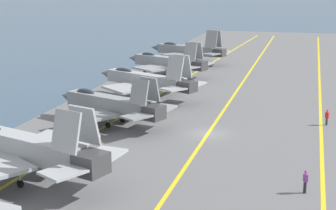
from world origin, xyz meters
TOP-DOWN VIEW (x-y plane):
  - ground_plane at (0.00, 0.00)m, footprint 2000.00×2000.00m
  - carrier_deck at (0.00, 0.00)m, footprint 226.77×42.11m
  - deck_stripe_foul_line at (0.00, -11.58)m, footprint 204.09×2.05m
  - deck_stripe_centerline at (0.00, 0.00)m, footprint 204.09×0.36m
  - deck_stripe_edge_line at (0.00, 11.58)m, footprint 203.66×14.07m
  - parked_jet_second at (-16.64, 12.00)m, footprint 13.87×17.28m
  - parked_jet_third at (0.84, 11.44)m, footprint 12.40×15.25m
  - parked_jet_fourth at (14.36, 11.39)m, footprint 13.15×16.90m
  - parked_jet_fifth at (31.36, 13.17)m, footprint 12.98×16.02m
  - parked_jet_sixth at (46.03, 12.89)m, footprint 12.27×16.60m
  - crew_red_vest at (6.73, -12.23)m, footprint 0.41×0.46m
  - crew_purple_vest at (-13.50, -10.11)m, footprint 0.45×0.38m

SIDE VIEW (x-z plane):
  - ground_plane at x=0.00m, z-range 0.00..0.00m
  - carrier_deck at x=0.00m, z-range 0.00..0.40m
  - deck_stripe_foul_line at x=0.00m, z-range 0.40..0.41m
  - deck_stripe_centerline at x=0.00m, z-range 0.40..0.41m
  - deck_stripe_edge_line at x=0.00m, z-range 0.40..0.41m
  - crew_red_vest at x=6.73m, z-range 0.49..2.27m
  - crew_purple_vest at x=-13.50m, z-range 0.49..2.33m
  - parked_jet_third at x=0.84m, z-range -0.25..5.61m
  - parked_jet_fifth at x=31.36m, z-range -0.25..5.84m
  - parked_jet_fourth at x=14.36m, z-range -0.31..6.21m
  - parked_jet_sixth at x=46.03m, z-range -0.38..6.29m
  - parked_jet_second at x=-16.64m, z-range -0.20..6.61m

